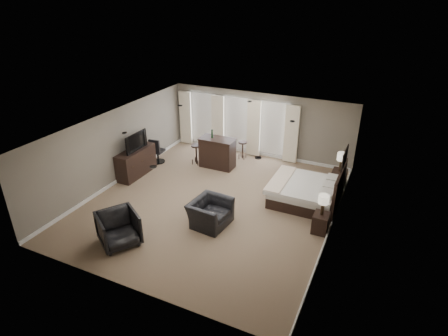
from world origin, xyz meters
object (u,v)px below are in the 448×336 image
at_px(lamp_near, 323,205).
at_px(armchair_far, 118,227).
at_px(tv, 135,148).
at_px(armchair_near, 210,209).
at_px(desk_chair, 157,150).
at_px(nightstand_far, 339,179).
at_px(bar_counter, 217,153).
at_px(bar_stool_right, 243,150).
at_px(dresser, 136,162).
at_px(nightstand_near, 321,223).
at_px(bar_stool_left, 196,154).
at_px(lamp_far, 341,162).
at_px(bed, 304,183).

xyz_separation_m(lamp_near, armchair_far, (-4.79, -2.86, -0.36)).
distance_m(tv, armchair_far, 4.20).
bearing_deg(armchair_near, armchair_far, 141.74).
distance_m(lamp_near, desk_chair, 7.12).
bearing_deg(armchair_far, lamp_near, -25.76).
distance_m(nightstand_far, bar_counter, 4.54).
distance_m(tv, bar_stool_right, 4.30).
xyz_separation_m(dresser, armchair_far, (2.13, -3.58, 0.01)).
relative_size(nightstand_far, tv, 0.56).
relative_size(armchair_near, desk_chair, 1.14).
relative_size(nightstand_near, bar_stool_left, 0.71).
bearing_deg(lamp_far, armchair_far, -129.79).
xyz_separation_m(dresser, bar_stool_left, (1.54, 1.76, -0.10)).
bearing_deg(bar_stool_right, bar_stool_left, -138.99).
bearing_deg(armchair_near, desk_chair, 57.85).
bearing_deg(lamp_far, bed, -121.54).
relative_size(lamp_near, tv, 0.54).
bearing_deg(bar_stool_left, nightstand_near, -24.82).
bearing_deg(armchair_far, tv, 64.15).
bearing_deg(bar_stool_right, nightstand_far, -11.99).
height_order(dresser, bar_stool_right, dresser).
bearing_deg(desk_chair, nightstand_far, -176.81).
bearing_deg(tv, bed, -83.15).
bearing_deg(lamp_far, bar_stool_left, -175.61).
height_order(lamp_near, bar_stool_right, lamp_near).
distance_m(lamp_near, armchair_near, 3.18).
bearing_deg(bar_stool_left, desk_chair, -160.42).
relative_size(dresser, bar_counter, 1.28).
bearing_deg(bar_counter, bed, -17.62).
relative_size(bed, tv, 1.85).
bearing_deg(bar_counter, desk_chair, -164.72).
xyz_separation_m(dresser, armchair_near, (3.92, -1.71, 0.01)).
bearing_deg(armchair_near, bar_counter, 28.43).
bearing_deg(bar_stool_right, lamp_near, -43.48).
bearing_deg(armchair_near, dresser, 71.92).
bearing_deg(tv, bar_stool_left, -41.20).
bearing_deg(nightstand_far, bar_counter, -176.23).
bearing_deg(bar_stool_right, desk_chair, -148.56).
bearing_deg(lamp_near, desk_chair, 163.91).
bearing_deg(nightstand_far, bed, -121.54).
distance_m(lamp_far, dresser, 7.27).
xyz_separation_m(dresser, bar_counter, (2.40, 1.88, 0.09)).
xyz_separation_m(lamp_far, bar_counter, (-4.52, -0.30, -0.37)).
distance_m(lamp_near, bar_counter, 5.22).
bearing_deg(lamp_far, bar_counter, -176.23).
relative_size(lamp_near, bar_stool_right, 0.85).
bearing_deg(bed, lamp_far, 58.46).
relative_size(tv, bar_stool_left, 1.42).
xyz_separation_m(lamp_near, bar_counter, (-4.52, 2.60, -0.28)).
bearing_deg(dresser, bar_stool_right, 45.30).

